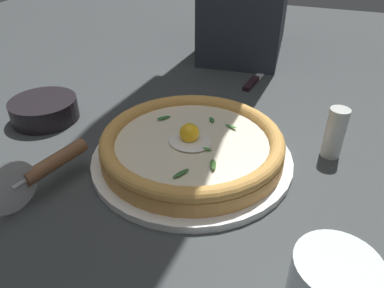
{
  "coord_description": "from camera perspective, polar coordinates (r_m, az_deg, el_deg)",
  "views": [
    {
      "loc": [
        -0.16,
        0.44,
        0.35
      ],
      "look_at": [
        0.01,
        -0.02,
        0.03
      ],
      "focal_mm": 34.18,
      "sensor_mm": 36.0,
      "label": 1
    }
  ],
  "objects": [
    {
      "name": "ground_plane",
      "position": [
        0.6,
        0.25,
        -4.82
      ],
      "size": [
        2.4,
        2.4,
        0.03
      ],
      "primitive_type": "cube",
      "color": "#373B3D",
      "rests_on": "ground"
    },
    {
      "name": "pizza_plate",
      "position": [
        0.6,
        0.0,
        -2.08
      ],
      "size": [
        0.32,
        0.32,
        0.01
      ],
      "primitive_type": "cylinder",
      "color": "white",
      "rests_on": "ground"
    },
    {
      "name": "pizza",
      "position": [
        0.58,
        -0.0,
        0.06
      ],
      "size": [
        0.29,
        0.29,
        0.06
      ],
      "color": "#D5954D",
      "rests_on": "pizza_plate"
    },
    {
      "name": "side_bowl",
      "position": [
        0.77,
        -22.04,
        4.99
      ],
      "size": [
        0.13,
        0.13,
        0.04
      ],
      "primitive_type": "cylinder",
      "color": "black",
      "rests_on": "ground"
    },
    {
      "name": "pizza_cutter",
      "position": [
        0.56,
        -21.97,
        -3.46
      ],
      "size": [
        0.05,
        0.16,
        0.08
      ],
      "color": "silver",
      "rests_on": "ground"
    },
    {
      "name": "table_knife",
      "position": [
        0.91,
        10.04,
        10.17
      ],
      "size": [
        0.04,
        0.23,
        0.01
      ],
      "color": "silver",
      "rests_on": "ground"
    },
    {
      "name": "pepper_shaker",
      "position": [
        0.64,
        21.39,
        1.61
      ],
      "size": [
        0.03,
        0.03,
        0.09
      ],
      "primitive_type": "cylinder",
      "color": "silver",
      "rests_on": "ground"
    }
  ]
}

